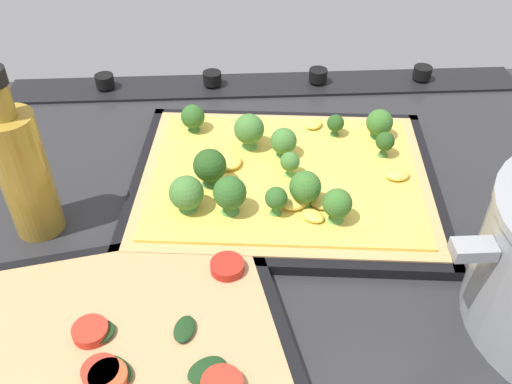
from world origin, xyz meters
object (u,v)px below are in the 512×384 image
Objects in this scene: broccoli_pizza at (280,173)px; oil_bottle at (22,172)px; baking_tray_front at (284,183)px; baking_tray_back at (108,357)px; veggie_pizza_back at (108,356)px.

oil_bottle is (27.26, 5.88, 5.91)cm from broccoli_pizza.
baking_tray_back is at bearing 52.77° from baking_tray_front.
broccoli_pizza is 29.21cm from veggie_pizza_back.
veggie_pizza_back is 21.59cm from oil_bottle.
broccoli_pizza is 29.13cm from baking_tray_back.
baking_tray_back is at bearing 119.67° from oil_bottle.
veggie_pizza_back is at bearing 119.74° from oil_bottle.
veggie_pizza_back is (17.73, 23.85, 0.71)cm from baking_tray_front.
baking_tray_back is 1.08× the size of veggie_pizza_back.
baking_tray_back is (17.92, 23.58, 0.01)cm from baking_tray_front.
veggie_pizza_back reaches higher than baking_tray_back.
broccoli_pizza is 0.99× the size of baking_tray_back.
broccoli_pizza is at bearing -125.89° from veggie_pizza_back.
veggie_pizza_back is (-0.19, 0.28, 0.70)cm from baking_tray_back.
oil_bottle reaches higher than broccoli_pizza.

